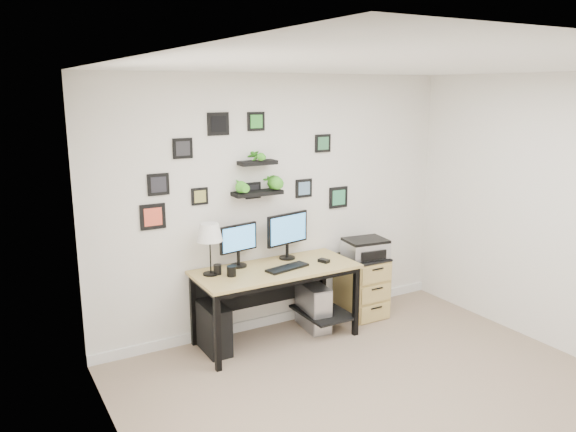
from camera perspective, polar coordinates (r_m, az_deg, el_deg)
room at (r=6.12m, az=-0.74°, el=-10.28°), size 4.00×4.00×4.00m
desk at (r=5.56m, az=-1.08°, el=-6.35°), size 1.60×0.70×0.75m
monitor_left at (r=5.46m, az=-5.06°, el=-2.65°), size 0.41×0.19×0.43m
monitor_right at (r=5.68m, az=-0.05°, el=-1.63°), size 0.51×0.20×0.48m
keyboard at (r=5.44m, az=-0.07°, el=-5.28°), size 0.47×0.23×0.02m
mouse at (r=5.65m, az=3.66°, el=-4.56°), size 0.10×0.12×0.03m
table_lamp at (r=5.22m, az=-7.97°, el=-1.79°), size 0.24×0.24×0.49m
mug at (r=5.25m, az=-5.76°, el=-5.59°), size 0.09×0.09×0.10m
pen_cup at (r=5.31m, az=-7.18°, el=-5.41°), size 0.07×0.07×0.10m
pc_tower_black at (r=5.48m, az=-7.61°, el=-11.18°), size 0.21×0.46×0.46m
pc_tower_grey at (r=5.92m, az=2.59°, el=-9.15°), size 0.26×0.50×0.47m
file_cabinet at (r=6.26m, az=7.51°, el=-7.04°), size 0.43×0.53×0.67m
printer at (r=6.12m, az=7.89°, el=-3.24°), size 0.47×0.40×0.20m
wall_decor at (r=5.49m, az=-3.48°, el=4.32°), size 2.28×0.18×1.05m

